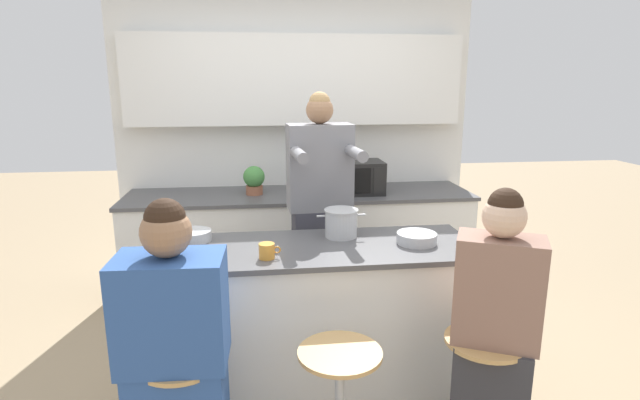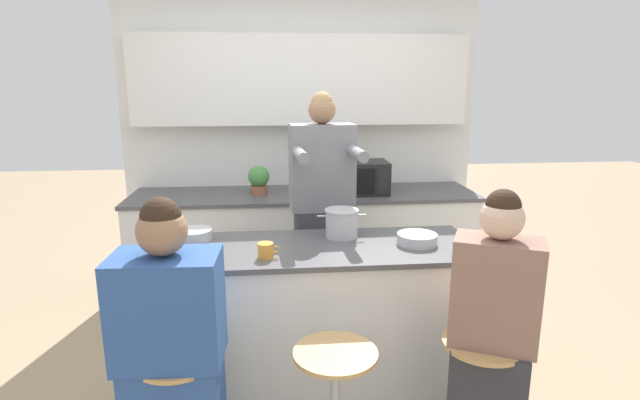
{
  "view_description": "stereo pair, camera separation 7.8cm",
  "coord_description": "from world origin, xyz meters",
  "px_view_note": "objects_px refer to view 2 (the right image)",
  "views": [
    {
      "loc": [
        -0.34,
        -2.64,
        1.83
      ],
      "look_at": [
        0.0,
        0.07,
        1.17
      ],
      "focal_mm": 28.0,
      "sensor_mm": 36.0,
      "label": 1
    },
    {
      "loc": [
        -0.26,
        -2.65,
        1.83
      ],
      "look_at": [
        0.0,
        0.07,
        1.17
      ],
      "focal_mm": 28.0,
      "sensor_mm": 36.0,
      "label": 2
    }
  ],
  "objects_px": {
    "person_wrapped_blanket": "(172,359)",
    "person_seated_near": "(491,346)",
    "kitchen_island": "(321,320)",
    "person_cooking": "(322,226)",
    "cooking_pot": "(342,223)",
    "bar_stool_rightmost": "(479,395)",
    "coffee_cup_near": "(266,250)",
    "potted_plant": "(259,179)",
    "fruit_bowl": "(417,239)",
    "microwave": "(359,177)"
  },
  "relations": [
    {
      "from": "person_wrapped_blanket",
      "to": "person_seated_near",
      "type": "xyz_separation_m",
      "value": [
        1.44,
        -0.0,
        -0.02
      ]
    },
    {
      "from": "kitchen_island",
      "to": "person_cooking",
      "type": "bearing_deg",
      "value": 83.76
    },
    {
      "from": "person_cooking",
      "to": "cooking_pot",
      "type": "xyz_separation_m",
      "value": [
        0.07,
        -0.42,
        0.14
      ]
    },
    {
      "from": "person_seated_near",
      "to": "bar_stool_rightmost",
      "type": "bearing_deg",
      "value": 171.48
    },
    {
      "from": "person_wrapped_blanket",
      "to": "coffee_cup_near",
      "type": "distance_m",
      "value": 0.71
    },
    {
      "from": "cooking_pot",
      "to": "potted_plant",
      "type": "distance_m",
      "value": 1.38
    },
    {
      "from": "fruit_bowl",
      "to": "microwave",
      "type": "bearing_deg",
      "value": 93.83
    },
    {
      "from": "coffee_cup_near",
      "to": "microwave",
      "type": "height_order",
      "value": "microwave"
    },
    {
      "from": "fruit_bowl",
      "to": "kitchen_island",
      "type": "bearing_deg",
      "value": 178.13
    },
    {
      "from": "microwave",
      "to": "person_seated_near",
      "type": "bearing_deg",
      "value": -82.31
    },
    {
      "from": "person_seated_near",
      "to": "person_wrapped_blanket",
      "type": "bearing_deg",
      "value": -154.25
    },
    {
      "from": "microwave",
      "to": "potted_plant",
      "type": "distance_m",
      "value": 0.83
    },
    {
      "from": "person_cooking",
      "to": "potted_plant",
      "type": "relative_size",
      "value": 7.4
    },
    {
      "from": "potted_plant",
      "to": "cooking_pot",
      "type": "bearing_deg",
      "value": -68.07
    },
    {
      "from": "person_seated_near",
      "to": "fruit_bowl",
      "type": "relative_size",
      "value": 6.03
    },
    {
      "from": "kitchen_island",
      "to": "coffee_cup_near",
      "type": "xyz_separation_m",
      "value": [
        -0.31,
        -0.16,
        0.49
      ]
    },
    {
      "from": "person_cooking",
      "to": "potted_plant",
      "type": "xyz_separation_m",
      "value": [
        -0.44,
        0.86,
        0.16
      ]
    },
    {
      "from": "coffee_cup_near",
      "to": "person_cooking",
      "type": "bearing_deg",
      "value": 63.42
    },
    {
      "from": "fruit_bowl",
      "to": "microwave",
      "type": "distance_m",
      "value": 1.4
    },
    {
      "from": "kitchen_island",
      "to": "person_wrapped_blanket",
      "type": "bearing_deg",
      "value": -137.87
    },
    {
      "from": "coffee_cup_near",
      "to": "microwave",
      "type": "relative_size",
      "value": 0.24
    },
    {
      "from": "kitchen_island",
      "to": "cooking_pot",
      "type": "distance_m",
      "value": 0.58
    },
    {
      "from": "person_cooking",
      "to": "microwave",
      "type": "xyz_separation_m",
      "value": [
        0.39,
        0.8,
        0.17
      ]
    },
    {
      "from": "bar_stool_rightmost",
      "to": "person_seated_near",
      "type": "bearing_deg",
      "value": -34.27
    },
    {
      "from": "kitchen_island",
      "to": "cooking_pot",
      "type": "xyz_separation_m",
      "value": [
        0.14,
        0.16,
        0.54
      ]
    },
    {
      "from": "bar_stool_rightmost",
      "to": "fruit_bowl",
      "type": "height_order",
      "value": "fruit_bowl"
    },
    {
      "from": "kitchen_island",
      "to": "potted_plant",
      "type": "distance_m",
      "value": 1.58
    },
    {
      "from": "person_cooking",
      "to": "person_wrapped_blanket",
      "type": "xyz_separation_m",
      "value": [
        -0.78,
        -1.23,
        -0.22
      ]
    },
    {
      "from": "person_cooking",
      "to": "coffee_cup_near",
      "type": "relative_size",
      "value": 15.23
    },
    {
      "from": "person_wrapped_blanket",
      "to": "fruit_bowl",
      "type": "relative_size",
      "value": 6.01
    },
    {
      "from": "bar_stool_rightmost",
      "to": "fruit_bowl",
      "type": "relative_size",
      "value": 2.82
    },
    {
      "from": "coffee_cup_near",
      "to": "fruit_bowl",
      "type": "bearing_deg",
      "value": 9.65
    },
    {
      "from": "person_wrapped_blanket",
      "to": "microwave",
      "type": "distance_m",
      "value": 2.37
    },
    {
      "from": "kitchen_island",
      "to": "microwave",
      "type": "xyz_separation_m",
      "value": [
        0.45,
        1.38,
        0.57
      ]
    },
    {
      "from": "bar_stool_rightmost",
      "to": "coffee_cup_near",
      "type": "distance_m",
      "value": 1.26
    },
    {
      "from": "kitchen_island",
      "to": "microwave",
      "type": "height_order",
      "value": "microwave"
    },
    {
      "from": "potted_plant",
      "to": "microwave",
      "type": "bearing_deg",
      "value": -3.8
    },
    {
      "from": "bar_stool_rightmost",
      "to": "person_cooking",
      "type": "xyz_separation_m",
      "value": [
        -0.64,
        1.21,
        0.51
      ]
    },
    {
      "from": "person_wrapped_blanket",
      "to": "bar_stool_rightmost",
      "type": "bearing_deg",
      "value": 3.11
    },
    {
      "from": "fruit_bowl",
      "to": "person_wrapped_blanket",
      "type": "bearing_deg",
      "value": -153.44
    },
    {
      "from": "person_wrapped_blanket",
      "to": "person_cooking",
      "type": "bearing_deg",
      "value": 59.89
    },
    {
      "from": "kitchen_island",
      "to": "bar_stool_rightmost",
      "type": "relative_size",
      "value": 2.72
    },
    {
      "from": "kitchen_island",
      "to": "fruit_bowl",
      "type": "height_order",
      "value": "fruit_bowl"
    },
    {
      "from": "coffee_cup_near",
      "to": "potted_plant",
      "type": "distance_m",
      "value": 1.6
    },
    {
      "from": "person_seated_near",
      "to": "person_cooking",
      "type": "bearing_deg",
      "value": 144.13
    },
    {
      "from": "person_seated_near",
      "to": "potted_plant",
      "type": "relative_size",
      "value": 5.78
    },
    {
      "from": "bar_stool_rightmost",
      "to": "potted_plant",
      "type": "distance_m",
      "value": 2.42
    },
    {
      "from": "person_cooking",
      "to": "coffee_cup_near",
      "type": "bearing_deg",
      "value": -120.42
    },
    {
      "from": "coffee_cup_near",
      "to": "potted_plant",
      "type": "relative_size",
      "value": 0.49
    },
    {
      "from": "person_seated_near",
      "to": "cooking_pot",
      "type": "distance_m",
      "value": 1.07
    }
  ]
}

